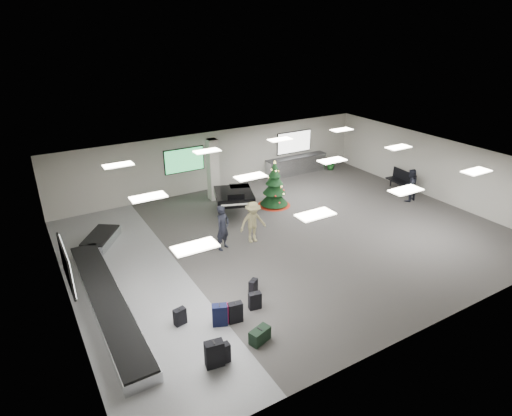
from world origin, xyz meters
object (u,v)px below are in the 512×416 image
grand_piano (234,196)px  traveler_a (223,228)px  service_counter (296,165)px  potted_plant_left (272,177)px  baggage_carousel (106,287)px  potted_plant_right (331,163)px  pink_suitcase (224,314)px  christmas_tree (274,190)px  traveler_bench (410,185)px  bench (402,179)px  traveler_b (253,222)px

grand_piano → traveler_a: bearing=-105.4°
service_counter → potted_plant_left: 2.28m
baggage_carousel → potted_plant_right: (15.15, 6.27, 0.21)m
pink_suitcase → potted_plant_left: size_ratio=0.85×
christmas_tree → traveler_bench: size_ratio=1.38×
bench → baggage_carousel: bearing=-168.7°
potted_plant_left → traveler_a: bearing=-137.3°
service_counter → traveler_bench: (2.53, -6.42, 0.31)m
pink_suitcase → traveler_b: traveler_b is taller
traveler_a → traveler_bench: 10.50m
traveler_bench → service_counter: bearing=-73.8°
traveler_b → pink_suitcase: bearing=-124.4°
service_counter → traveler_bench: bearing=-68.5°
traveler_a → traveler_bench: traveler_a is taller
grand_piano → potted_plant_right: 8.72m
baggage_carousel → traveler_b: traveler_b is taller
pink_suitcase → traveler_bench: bearing=21.1°
baggage_carousel → bench: (16.25, 1.61, 0.40)m
service_counter → christmas_tree: size_ratio=1.70×
christmas_tree → traveler_bench: 6.99m
traveler_a → potted_plant_right: traveler_a is taller
traveler_a → bench: bearing=-22.1°
baggage_carousel → christmas_tree: size_ratio=4.08×
christmas_tree → traveler_b: size_ratio=1.32×
bench → potted_plant_right: bench is taller
bench → traveler_b: size_ratio=0.98×
traveler_bench → traveler_b: bearing=-7.1°
service_counter → potted_plant_right: (2.31, -0.47, -0.13)m
grand_piano → potted_plant_right: grand_piano is taller
christmas_tree → bench: (7.16, -1.77, -0.20)m
christmas_tree → potted_plant_right: 6.72m
bench → potted_plant_left: bench is taller
bench → potted_plant_right: 4.78m
christmas_tree → pink_suitcase: bearing=-132.3°
pink_suitcase → bench: 14.43m
grand_piano → potted_plant_left: 4.59m
baggage_carousel → pink_suitcase: (2.78, -3.54, 0.10)m
baggage_carousel → christmas_tree: bearing=20.4°
baggage_carousel → traveler_b: size_ratio=5.39×
baggage_carousel → traveler_a: 4.98m
traveler_b → traveler_bench: bearing=3.7°
service_counter → pink_suitcase: 14.38m
bench → potted_plant_left: size_ratio=2.31×
pink_suitcase → christmas_tree: (6.31, 6.92, 0.50)m
potted_plant_right → traveler_b: bearing=-147.6°
traveler_b → service_counter: bearing=48.3°
bench → traveler_a: bearing=-169.7°
bench → traveler_b: (-10.02, -1.02, 0.29)m
christmas_tree → grand_piano: christmas_tree is taller
potted_plant_left → bench: bearing=-38.5°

